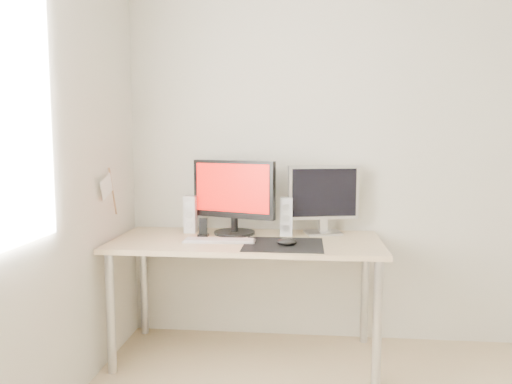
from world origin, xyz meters
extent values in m
plane|color=silver|center=(0.00, 1.75, 1.25)|extent=(3.50, 0.00, 3.50)
cube|color=black|center=(-0.70, 1.25, 0.73)|extent=(0.45, 0.40, 0.00)
ellipsoid|color=black|center=(-0.68, 1.22, 0.75)|extent=(0.12, 0.07, 0.04)
cube|color=#D1B587|center=(-0.93, 1.38, 0.71)|extent=(1.60, 0.70, 0.03)
cylinder|color=silver|center=(-1.67, 1.09, 0.35)|extent=(0.05, 0.05, 0.70)
cylinder|color=silver|center=(-0.19, 1.09, 0.35)|extent=(0.05, 0.05, 0.70)
cylinder|color=silver|center=(-1.67, 1.67, 0.35)|extent=(0.05, 0.05, 0.70)
cylinder|color=silver|center=(-0.19, 1.67, 0.35)|extent=(0.05, 0.05, 0.70)
cylinder|color=black|center=(-1.03, 1.54, 0.74)|extent=(0.33, 0.33, 0.02)
cylinder|color=black|center=(-1.03, 1.54, 0.81)|extent=(0.05, 0.05, 0.12)
cube|color=black|center=(-1.03, 1.53, 1.02)|extent=(0.54, 0.22, 0.36)
cube|color=red|center=(-1.04, 1.51, 1.03)|extent=(0.48, 0.16, 0.30)
cube|color=#ACADAF|center=(-0.47, 1.60, 0.74)|extent=(0.25, 0.21, 0.01)
cube|color=silver|center=(-0.47, 1.60, 0.80)|extent=(0.06, 0.05, 0.10)
cube|color=silver|center=(-0.47, 1.60, 0.99)|extent=(0.45, 0.14, 0.34)
cube|color=black|center=(-0.46, 1.58, 0.99)|extent=(0.40, 0.10, 0.30)
cube|color=white|center=(-1.31, 1.57, 0.85)|extent=(0.08, 0.09, 0.24)
cylinder|color=#B2B2B4|center=(-1.31, 1.53, 0.78)|extent=(0.05, 0.01, 0.05)
cylinder|color=#AFAFB1|center=(-1.31, 1.53, 0.85)|extent=(0.05, 0.01, 0.05)
cylinder|color=silver|center=(-1.31, 1.53, 0.91)|extent=(0.05, 0.01, 0.05)
cube|color=silver|center=(-0.70, 1.53, 0.85)|extent=(0.08, 0.09, 0.24)
cylinder|color=silver|center=(-0.70, 1.49, 0.78)|extent=(0.05, 0.01, 0.05)
cylinder|color=silver|center=(-0.70, 1.49, 0.85)|extent=(0.05, 0.01, 0.05)
cylinder|color=silver|center=(-0.70, 1.49, 0.91)|extent=(0.05, 0.01, 0.05)
cube|color=silver|center=(-1.08, 1.30, 0.73)|extent=(0.42, 0.13, 0.01)
cube|color=silver|center=(-1.08, 1.30, 0.74)|extent=(0.40, 0.11, 0.01)
cube|color=black|center=(-1.21, 1.45, 0.74)|extent=(0.06, 0.05, 0.01)
cube|color=black|center=(-1.21, 1.45, 0.79)|extent=(0.05, 0.02, 0.10)
cylinder|color=#A57F54|center=(-1.72, 1.30, 1.02)|extent=(0.01, 0.10, 0.29)
cube|color=white|center=(-1.72, 1.21, 1.06)|extent=(0.00, 0.19, 0.15)
camera|label=1|loc=(-0.58, -1.54, 1.34)|focal=35.00mm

